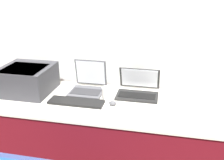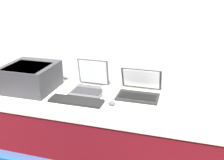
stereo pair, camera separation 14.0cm
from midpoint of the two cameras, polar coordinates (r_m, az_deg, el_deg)
The scene contains 8 objects.
wall_back at distance 2.34m, azimuth 2.87°, elevation 11.99°, with size 8.00×0.05×2.60m.
table at distance 2.30m, azimuth 0.69°, elevation -13.37°, with size 2.28×0.72×0.74m.
printer at distance 2.42m, azimuth -19.54°, elevation 0.32°, with size 0.42×0.42×0.23m.
laptop_left at distance 2.34m, azimuth -6.94°, elevation -1.06°, with size 0.29×0.30×0.26m.
laptop_right at distance 2.25m, azimuth 3.91°, elevation -2.06°, with size 0.35×0.30×0.22m.
external_keyboard at distance 2.14m, azimuth -9.66°, elevation -4.77°, with size 0.45×0.14×0.02m.
coffee_cup at distance 2.14m, azimuth -3.01°, elevation -3.07°, with size 0.08×0.08×0.12m.
mouse at distance 2.07m, azimuth -1.80°, elevation -5.13°, with size 0.06×0.05×0.04m.
Camera 1 is at (0.30, -1.52, 1.68)m, focal length 42.00 mm.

